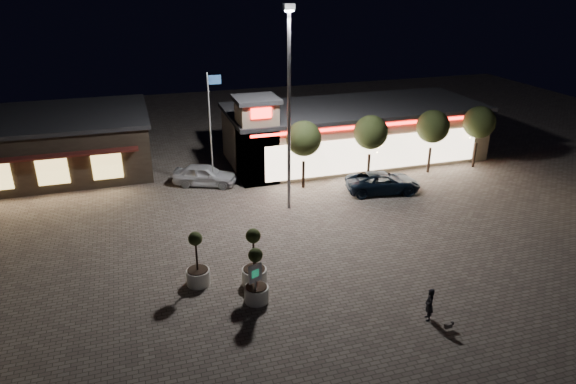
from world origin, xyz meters
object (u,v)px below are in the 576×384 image
object	(u,v)px
white_sedan	(205,175)
planter_left	(198,268)
pickup_truck	(383,182)
pedestrian	(429,305)
planter_mid	(256,285)
valet_sign	(255,277)

from	to	relation	value
white_sedan	planter_left	distance (m)	12.79
pickup_truck	pedestrian	world-z (taller)	pedestrian
pickup_truck	planter_mid	xyz separation A→B (m)	(-11.43, -9.87, 0.14)
pedestrian	planter_mid	xyz separation A→B (m)	(-6.78, 3.54, 0.09)
pedestrian	planter_left	distance (m)	10.79
planter_left	valet_sign	size ratio (longest dim) A/B	1.36
white_sedan	pedestrian	bearing A→B (deg)	-136.14
pickup_truck	pedestrian	bearing A→B (deg)	170.69
white_sedan	planter_mid	distance (m)	14.79
pickup_truck	valet_sign	distance (m)	15.34
planter_left	planter_mid	world-z (taller)	planter_left
white_sedan	pedestrian	xyz separation A→B (m)	(6.83, -18.33, 0.00)
planter_mid	valet_sign	world-z (taller)	planter_mid
white_sedan	valet_sign	world-z (taller)	valet_sign
planter_left	pedestrian	bearing A→B (deg)	-32.23
pickup_truck	valet_sign	bearing A→B (deg)	141.04
planter_mid	planter_left	bearing A→B (deg)	136.72
pedestrian	planter_left	size ratio (longest dim) A/B	0.54
planter_left	planter_mid	distance (m)	3.22
pickup_truck	planter_left	distance (m)	15.77
planter_left	planter_mid	bearing A→B (deg)	-43.28
white_sedan	pedestrian	world-z (taller)	pedestrian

